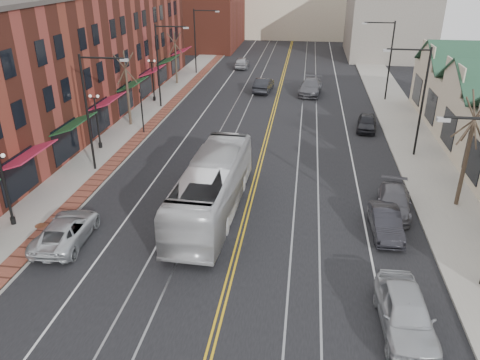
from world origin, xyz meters
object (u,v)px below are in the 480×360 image
(parked_suv, at_px, (66,230))
(parked_car_c, at_px, (394,201))
(transit_bus, at_px, (212,187))
(parked_car_d, at_px, (367,122))
(parked_car_a, at_px, (406,313))
(parked_car_b, at_px, (385,222))

(parked_suv, bearing_deg, parked_car_c, -165.08)
(transit_bus, xyz_separation_m, parked_car_d, (10.53, 16.71, -0.98))
(transit_bus, xyz_separation_m, parked_car_a, (9.50, -8.48, -0.82))
(transit_bus, height_order, parked_car_c, transit_bus)
(parked_suv, bearing_deg, parked_car_a, 162.03)
(parked_suv, height_order, parked_car_b, parked_suv)
(transit_bus, bearing_deg, parked_car_a, 140.15)
(parked_car_b, xyz_separation_m, parked_car_d, (0.78, 17.66, 0.00))
(transit_bus, distance_m, parked_car_b, 9.84)
(parked_suv, distance_m, parked_car_c, 18.56)
(transit_bus, relative_size, parked_car_b, 2.88)
(transit_bus, height_order, parked_car_a, transit_bus)
(transit_bus, relative_size, parked_car_a, 2.41)
(parked_suv, relative_size, parked_car_b, 1.20)
(parked_suv, xyz_separation_m, parked_car_d, (17.57, 20.89, -0.01))
(parked_car_d, bearing_deg, parked_car_a, -84.88)
(transit_bus, bearing_deg, parked_suv, 32.65)
(parked_car_c, bearing_deg, transit_bus, -163.81)
(parked_suv, bearing_deg, parked_car_b, -172.52)
(parked_suv, relative_size, parked_car_c, 1.07)
(parked_car_c, height_order, parked_car_d, parked_car_d)
(parked_car_a, relative_size, parked_car_d, 1.23)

